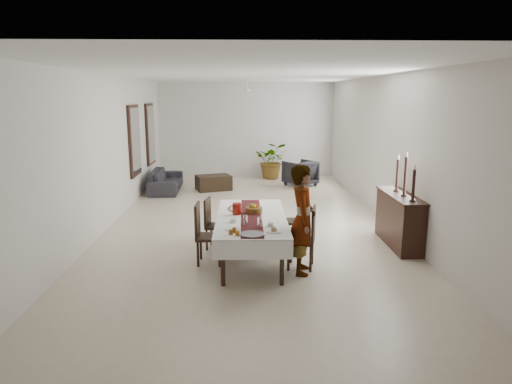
% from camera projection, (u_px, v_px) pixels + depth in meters
% --- Properties ---
extents(floor, '(6.00, 12.00, 0.00)m').
position_uv_depth(floor, '(249.00, 222.00, 10.17)').
color(floor, beige).
rests_on(floor, ground).
extents(ceiling, '(6.00, 12.00, 0.02)m').
position_uv_depth(ceiling, '(249.00, 74.00, 9.51)').
color(ceiling, white).
rests_on(ceiling, wall_back).
extents(wall_back, '(6.00, 0.02, 3.20)m').
position_uv_depth(wall_back, '(246.00, 130.00, 15.71)').
color(wall_back, silver).
rests_on(wall_back, floor).
extents(wall_front, '(6.00, 0.02, 3.20)m').
position_uv_depth(wall_front, '(259.00, 232.00, 3.97)').
color(wall_front, silver).
rests_on(wall_front, floor).
extents(wall_left, '(0.02, 12.00, 3.20)m').
position_uv_depth(wall_left, '(109.00, 151.00, 9.75)').
color(wall_left, silver).
rests_on(wall_left, floor).
extents(wall_right, '(0.02, 12.00, 3.20)m').
position_uv_depth(wall_right, '(386.00, 150.00, 9.93)').
color(wall_right, silver).
rests_on(wall_right, floor).
extents(dining_table_top, '(1.00, 2.38, 0.05)m').
position_uv_depth(dining_table_top, '(251.00, 219.00, 7.73)').
color(dining_table_top, black).
rests_on(dining_table_top, table_leg_fl).
extents(table_leg_fl, '(0.07, 0.07, 0.69)m').
position_uv_depth(table_leg_fl, '(223.00, 264.00, 6.69)').
color(table_leg_fl, black).
rests_on(table_leg_fl, floor).
extents(table_leg_fr, '(0.07, 0.07, 0.69)m').
position_uv_depth(table_leg_fr, '(282.00, 263.00, 6.71)').
color(table_leg_fr, black).
rests_on(table_leg_fr, floor).
extents(table_leg_bl, '(0.07, 0.07, 0.69)m').
position_uv_depth(table_leg_bl, '(228.00, 222.00, 8.90)').
color(table_leg_bl, black).
rests_on(table_leg_bl, floor).
extents(table_leg_br, '(0.07, 0.07, 0.69)m').
position_uv_depth(table_leg_br, '(273.00, 221.00, 8.92)').
color(table_leg_br, black).
rests_on(table_leg_br, floor).
extents(tablecloth_top, '(1.18, 2.56, 0.01)m').
position_uv_depth(tablecloth_top, '(251.00, 217.00, 7.72)').
color(tablecloth_top, white).
rests_on(tablecloth_top, dining_table_top).
extents(tablecloth_drape_left, '(0.02, 2.56, 0.30)m').
position_uv_depth(tablecloth_drape_left, '(217.00, 225.00, 7.74)').
color(tablecloth_drape_left, white).
rests_on(tablecloth_drape_left, dining_table_top).
extents(tablecloth_drape_right, '(0.02, 2.56, 0.30)m').
position_uv_depth(tablecloth_drape_right, '(285.00, 225.00, 7.77)').
color(tablecloth_drape_right, silver).
rests_on(tablecloth_drape_right, dining_table_top).
extents(tablecloth_drape_near, '(1.17, 0.01, 0.30)m').
position_uv_depth(tablecloth_drape_near, '(253.00, 250.00, 6.51)').
color(tablecloth_drape_near, white).
rests_on(tablecloth_drape_near, dining_table_top).
extents(tablecloth_drape_far, '(1.17, 0.01, 0.30)m').
position_uv_depth(tablecloth_drape_far, '(250.00, 207.00, 9.00)').
color(tablecloth_drape_far, silver).
rests_on(tablecloth_drape_far, dining_table_top).
extents(table_runner, '(0.36, 2.48, 0.00)m').
position_uv_depth(table_runner, '(251.00, 216.00, 7.72)').
color(table_runner, '#52171A').
rests_on(table_runner, tablecloth_top).
extents(red_pitcher, '(0.15, 0.15, 0.20)m').
position_uv_depth(red_pitcher, '(237.00, 209.00, 7.84)').
color(red_pitcher, maroon).
rests_on(red_pitcher, tablecloth_top).
extents(pitcher_handle, '(0.12, 0.02, 0.12)m').
position_uv_depth(pitcher_handle, '(232.00, 209.00, 7.84)').
color(pitcher_handle, maroon).
rests_on(pitcher_handle, red_pitcher).
extents(wine_glass_near, '(0.07, 0.07, 0.17)m').
position_uv_depth(wine_glass_near, '(260.00, 222.00, 7.08)').
color(wine_glass_near, white).
rests_on(wine_glass_near, tablecloth_top).
extents(wine_glass_mid, '(0.07, 0.07, 0.17)m').
position_uv_depth(wine_glass_mid, '(245.00, 220.00, 7.17)').
color(wine_glass_mid, white).
rests_on(wine_glass_mid, tablecloth_top).
extents(teacup_right, '(0.09, 0.09, 0.06)m').
position_uv_depth(teacup_right, '(271.00, 224.00, 7.14)').
color(teacup_right, silver).
rests_on(teacup_right, saucer_right).
extents(saucer_right, '(0.15, 0.15, 0.01)m').
position_uv_depth(saucer_right, '(271.00, 226.00, 7.15)').
color(saucer_right, silver).
rests_on(saucer_right, tablecloth_top).
extents(teacup_left, '(0.09, 0.09, 0.06)m').
position_uv_depth(teacup_left, '(233.00, 220.00, 7.37)').
color(teacup_left, white).
rests_on(teacup_left, saucer_left).
extents(saucer_left, '(0.15, 0.15, 0.01)m').
position_uv_depth(saucer_left, '(233.00, 222.00, 7.37)').
color(saucer_left, white).
rests_on(saucer_left, tablecloth_top).
extents(plate_near_right, '(0.24, 0.24, 0.01)m').
position_uv_depth(plate_near_right, '(274.00, 231.00, 6.86)').
color(plate_near_right, silver).
rests_on(plate_near_right, tablecloth_top).
extents(bread_near_right, '(0.09, 0.09, 0.09)m').
position_uv_depth(bread_near_right, '(274.00, 230.00, 6.85)').
color(bread_near_right, tan).
rests_on(bread_near_right, plate_near_right).
extents(plate_near_left, '(0.24, 0.24, 0.01)m').
position_uv_depth(plate_near_left, '(233.00, 229.00, 6.99)').
color(plate_near_left, white).
rests_on(plate_near_left, tablecloth_top).
extents(plate_far_left, '(0.24, 0.24, 0.01)m').
position_uv_depth(plate_far_left, '(233.00, 208.00, 8.24)').
color(plate_far_left, silver).
rests_on(plate_far_left, tablecloth_top).
extents(serving_tray, '(0.36, 0.36, 0.02)m').
position_uv_depth(serving_tray, '(252.00, 234.00, 6.70)').
color(serving_tray, '#434348').
rests_on(serving_tray, tablecloth_top).
extents(jam_jar_a, '(0.06, 0.06, 0.07)m').
position_uv_depth(jam_jar_a, '(237.00, 233.00, 6.66)').
color(jam_jar_a, '#935B15').
rests_on(jam_jar_a, tablecloth_top).
extents(jam_jar_b, '(0.06, 0.06, 0.07)m').
position_uv_depth(jam_jar_b, '(231.00, 232.00, 6.72)').
color(jam_jar_b, brown).
rests_on(jam_jar_b, tablecloth_top).
extents(jam_jar_c, '(0.06, 0.06, 0.07)m').
position_uv_depth(jam_jar_c, '(234.00, 230.00, 6.82)').
color(jam_jar_c, brown).
rests_on(jam_jar_c, tablecloth_top).
extents(fruit_basket, '(0.30, 0.30, 0.10)m').
position_uv_depth(fruit_basket, '(254.00, 210.00, 7.95)').
color(fruit_basket, brown).
rests_on(fruit_basket, tablecloth_top).
extents(fruit_red, '(0.09, 0.09, 0.09)m').
position_uv_depth(fruit_red, '(256.00, 206.00, 7.96)').
color(fruit_red, maroon).
rests_on(fruit_red, fruit_basket).
extents(fruit_green, '(0.08, 0.08, 0.08)m').
position_uv_depth(fruit_green, '(252.00, 206.00, 7.97)').
color(fruit_green, olive).
rests_on(fruit_green, fruit_basket).
extents(fruit_yellow, '(0.08, 0.08, 0.08)m').
position_uv_depth(fruit_yellow, '(254.00, 207.00, 7.89)').
color(fruit_yellow, gold).
rests_on(fruit_yellow, fruit_basket).
extents(chair_right_near_seat, '(0.52, 0.52, 0.05)m').
position_uv_depth(chair_right_near_seat, '(301.00, 241.00, 7.39)').
color(chair_right_near_seat, black).
rests_on(chair_right_near_seat, chair_right_near_leg_fl).
extents(chair_right_near_leg_fl, '(0.05, 0.05, 0.43)m').
position_uv_depth(chair_right_near_leg_fl, '(311.00, 259.00, 7.24)').
color(chair_right_near_leg_fl, black).
rests_on(chair_right_near_leg_fl, floor).
extents(chair_right_near_leg_fr, '(0.05, 0.05, 0.43)m').
position_uv_depth(chair_right_near_leg_fr, '(312.00, 252.00, 7.58)').
color(chair_right_near_leg_fr, black).
rests_on(chair_right_near_leg_fr, floor).
extents(chair_right_near_leg_bl, '(0.05, 0.05, 0.43)m').
position_uv_depth(chair_right_near_leg_bl, '(288.00, 258.00, 7.31)').
color(chair_right_near_leg_bl, black).
rests_on(chair_right_near_leg_bl, floor).
extents(chair_right_near_leg_br, '(0.05, 0.05, 0.43)m').
position_uv_depth(chair_right_near_leg_br, '(291.00, 251.00, 7.64)').
color(chair_right_near_leg_br, black).
rests_on(chair_right_near_leg_br, floor).
extents(chair_right_near_back, '(0.14, 0.43, 0.55)m').
position_uv_depth(chair_right_near_back, '(313.00, 224.00, 7.29)').
color(chair_right_near_back, black).
rests_on(chair_right_near_back, chair_right_near_seat).
extents(chair_right_far_seat, '(0.41, 0.41, 0.05)m').
position_uv_depth(chair_right_far_seat, '(291.00, 221.00, 8.67)').
color(chair_right_far_seat, black).
rests_on(chair_right_far_seat, chair_right_far_leg_fl).
extents(chair_right_far_leg_fl, '(0.04, 0.04, 0.40)m').
position_uv_depth(chair_right_far_leg_fl, '(300.00, 235.00, 8.56)').
color(chair_right_far_leg_fl, black).
rests_on(chair_right_far_leg_fl, floor).
extents(chair_right_far_leg_fr, '(0.04, 0.04, 0.40)m').
position_uv_depth(chair_right_far_leg_fr, '(298.00, 230.00, 8.88)').
color(chair_right_far_leg_fr, black).
rests_on(chair_right_far_leg_fr, floor).
extents(chair_right_far_leg_bl, '(0.04, 0.04, 0.40)m').
position_uv_depth(chair_right_far_leg_bl, '(283.00, 235.00, 8.55)').
color(chair_right_far_leg_bl, black).
rests_on(chair_right_far_leg_bl, floor).
extents(chair_right_far_leg_br, '(0.04, 0.04, 0.40)m').
position_uv_depth(chair_right_far_leg_br, '(281.00, 230.00, 8.87)').
color(chair_right_far_leg_br, black).
rests_on(chair_right_far_leg_br, floor).
extents(chair_right_far_back, '(0.04, 0.40, 0.51)m').
position_uv_depth(chair_right_far_back, '(300.00, 207.00, 8.62)').
color(chair_right_far_back, black).
rests_on(chair_right_far_back, chair_right_far_seat).
extents(chair_left_near_seat, '(0.45, 0.45, 0.05)m').
position_uv_depth(chair_left_near_seat, '(210.00, 237.00, 7.59)').
color(chair_left_near_seat, black).
rests_on(chair_left_near_seat, chair_left_near_leg_fl).
extents(chair_left_near_leg_fl, '(0.05, 0.05, 0.43)m').
position_uv_depth(chair_left_near_leg_fl, '(201.00, 247.00, 7.81)').
color(chair_left_near_leg_fl, black).
rests_on(chair_left_near_leg_fl, floor).
extents(chair_left_near_leg_fr, '(0.05, 0.05, 0.43)m').
position_uv_depth(chair_left_near_leg_fr, '(198.00, 254.00, 7.47)').
color(chair_left_near_leg_fr, black).
rests_on(chair_left_near_leg_fr, floor).
extents(chair_left_near_leg_bl, '(0.05, 0.05, 0.43)m').
position_uv_depth(chair_left_near_leg_bl, '(221.00, 247.00, 7.81)').
color(chair_left_near_leg_bl, black).
rests_on(chair_left_near_leg_bl, floor).
extents(chair_left_near_leg_br, '(0.05, 0.05, 0.43)m').
position_uv_depth(chair_left_near_leg_br, '(220.00, 254.00, 7.46)').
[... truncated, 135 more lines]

